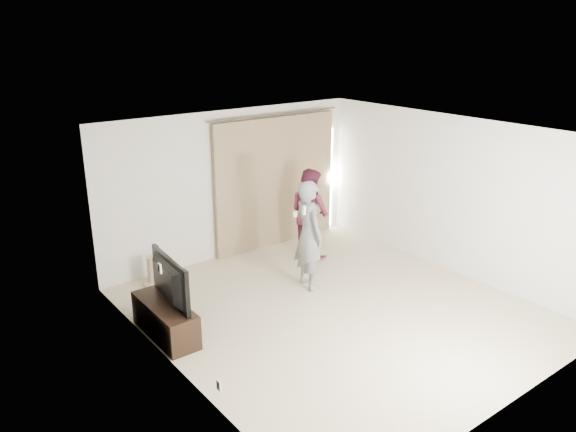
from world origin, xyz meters
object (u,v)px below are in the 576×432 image
object	(u,v)px
tv_console	(165,320)
person_woman	(310,212)
tv	(162,282)
person_man	(309,235)

from	to	relation	value
tv_console	person_woman	distance (m)	3.51
person_woman	tv_console	bearing A→B (deg)	-162.99
tv	person_man	distance (m)	2.47
tv_console	person_man	world-z (taller)	person_man
tv_console	person_man	distance (m)	2.55
person_man	person_woman	size ratio (longest dim) A/B	1.09
person_man	person_woman	bearing A→B (deg)	49.81
person_man	tv	bearing A→B (deg)	-179.73
tv	person_man	world-z (taller)	person_man
person_man	tv_console	bearing A→B (deg)	-179.73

